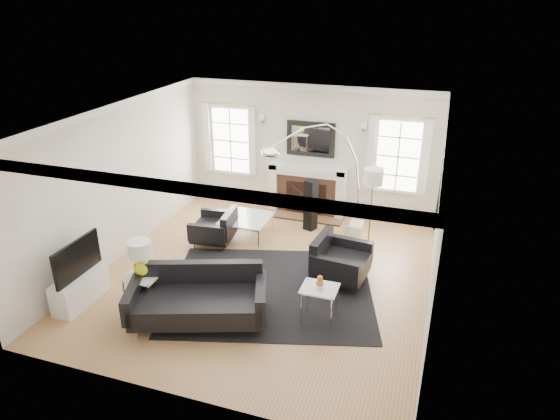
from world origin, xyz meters
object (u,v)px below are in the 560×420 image
(gourd_lamp, at_px, (141,256))
(arc_floor_lamp, at_px, (317,178))
(sofa, at_px, (198,298))
(coffee_table, at_px, (246,219))
(fireplace, at_px, (307,190))
(armchair_left, at_px, (216,228))
(armchair_right, at_px, (338,261))

(gourd_lamp, xyz_separation_m, arc_floor_lamp, (1.92, 3.04, 0.41))
(sofa, xyz_separation_m, coffee_table, (-0.36, 2.79, 0.02))
(fireplace, xyz_separation_m, coffee_table, (-0.85, -1.50, -0.16))
(sofa, height_order, armchair_left, sofa)
(coffee_table, xyz_separation_m, gourd_lamp, (-0.57, -2.77, 0.52))
(sofa, height_order, coffee_table, sofa)
(fireplace, distance_m, coffee_table, 1.73)
(gourd_lamp, bearing_deg, armchair_left, 86.71)
(armchair_right, bearing_deg, coffee_table, 153.47)
(fireplace, bearing_deg, armchair_left, -123.24)
(armchair_right, height_order, gourd_lamp, gourd_lamp)
(sofa, height_order, armchair_right, sofa)
(fireplace, relative_size, gourd_lamp, 3.01)
(armchair_left, relative_size, arc_floor_lamp, 0.38)
(coffee_table, bearing_deg, armchair_left, -133.51)
(fireplace, distance_m, armchair_right, 2.84)
(fireplace, bearing_deg, gourd_lamp, -108.39)
(coffee_table, bearing_deg, armchair_right, -26.53)
(armchair_left, height_order, gourd_lamp, gourd_lamp)
(sofa, distance_m, armchair_left, 2.46)
(coffee_table, height_order, gourd_lamp, gourd_lamp)
(armchair_right, xyz_separation_m, gourd_lamp, (-2.66, -1.72, 0.54))
(sofa, bearing_deg, coffee_table, 97.38)
(armchair_left, xyz_separation_m, gourd_lamp, (-0.13, -2.30, 0.58))
(fireplace, bearing_deg, arc_floor_lamp, -67.52)
(coffee_table, bearing_deg, fireplace, 60.55)
(sofa, distance_m, arc_floor_lamp, 3.36)
(armchair_right, bearing_deg, arc_floor_lamp, 119.28)
(armchair_right, distance_m, arc_floor_lamp, 1.79)
(arc_floor_lamp, bearing_deg, coffee_table, -168.52)
(armchair_left, distance_m, armchair_right, 2.60)
(fireplace, relative_size, armchair_left, 1.84)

